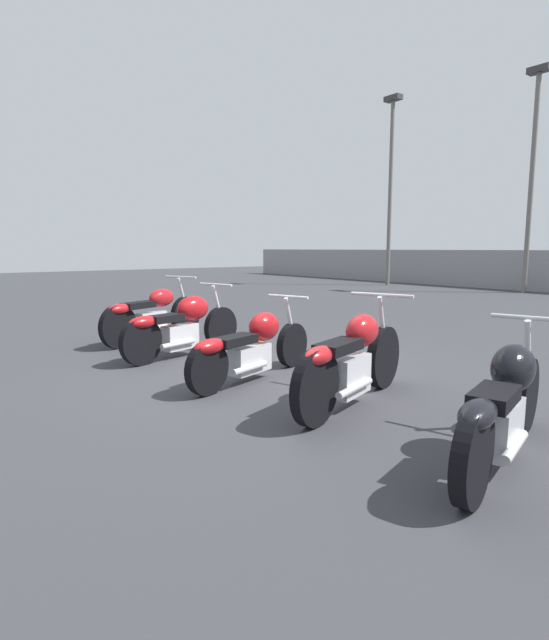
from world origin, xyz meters
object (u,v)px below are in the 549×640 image
object	(u,v)px
light_pole_right	(391,176)
motorcycle_slot_0	(152,315)
motorcycle_slot_1	(183,325)
motorcycle_slot_4	(504,405)
traffic_cone_near	(256,335)
motorcycle_slot_3	(352,360)
motorcycle_slot_2	(252,346)
light_pole_left	(533,162)

from	to	relation	value
light_pole_right	motorcycle_slot_0	world-z (taller)	light_pole_right
motorcycle_slot_1	light_pole_right	bearing A→B (deg)	104.11
motorcycle_slot_4	traffic_cone_near	world-z (taller)	motorcycle_slot_4
motorcycle_slot_0	motorcycle_slot_4	bearing A→B (deg)	-21.00
motorcycle_slot_1	motorcycle_slot_3	distance (m)	3.04
light_pole_right	motorcycle_slot_4	xyz separation A→B (m)	(11.96, -12.88, -3.99)
motorcycle_slot_2	motorcycle_slot_4	distance (m)	2.92
motorcycle_slot_1	motorcycle_slot_2	world-z (taller)	motorcycle_slot_1
light_pole_left	motorcycle_slot_0	world-z (taller)	light_pole_left
motorcycle_slot_1	traffic_cone_near	bearing A→B (deg)	46.27
light_pole_left	motorcycle_slot_1	size ratio (longest dim) A/B	3.55
motorcycle_slot_2	motorcycle_slot_0	bearing A→B (deg)	161.22
traffic_cone_near	light_pole_right	bearing A→B (deg)	122.94
motorcycle_slot_3	traffic_cone_near	xyz separation A→B (m)	(-2.53, 0.64, -0.18)
light_pole_left	motorcycle_slot_3	world-z (taller)	light_pole_left
motorcycle_slot_2	motorcycle_slot_4	bearing A→B (deg)	-14.47
motorcycle_slot_3	motorcycle_slot_2	bearing A→B (deg)	171.57
motorcycle_slot_0	motorcycle_slot_1	bearing A→B (deg)	-26.73
light_pole_left	motorcycle_slot_2	bearing A→B (deg)	-74.64
motorcycle_slot_4	light_pole_right	bearing A→B (deg)	116.64
motorcycle_slot_0	motorcycle_slot_1	world-z (taller)	motorcycle_slot_0
motorcycle_slot_0	motorcycle_slot_3	world-z (taller)	motorcycle_slot_3
motorcycle_slot_3	motorcycle_slot_4	xyz separation A→B (m)	(1.56, -0.10, -0.03)
light_pole_right	motorcycle_slot_2	bearing A→B (deg)	-55.22
motorcycle_slot_0	motorcycle_slot_1	size ratio (longest dim) A/B	1.00
light_pole_left	motorcycle_slot_2	xyz separation A→B (m)	(3.83, -13.93, -3.94)
motorcycle_slot_1	motorcycle_slot_3	bearing A→B (deg)	-10.32
light_pole_left	motorcycle_slot_2	world-z (taller)	light_pole_left
motorcycle_slot_2	motorcycle_slot_3	distance (m)	1.38
light_pole_left	motorcycle_slot_0	size ratio (longest dim) A/B	3.54
light_pole_left	traffic_cone_near	size ratio (longest dim) A/B	13.70
motorcycle_slot_0	motorcycle_slot_4	distance (m)	5.92
light_pole_right	motorcycle_slot_4	distance (m)	18.03
light_pole_right	motorcycle_slot_2	xyz separation A→B (m)	(9.04, -13.02, -4.02)
motorcycle_slot_0	motorcycle_slot_3	bearing A→B (deg)	-19.57
light_pole_right	motorcycle_slot_0	bearing A→B (deg)	-64.96
motorcycle_slot_2	light_pole_right	bearing A→B (deg)	107.68
traffic_cone_near	light_pole_left	bearing A→B (deg)	101.49
motorcycle_slot_0	motorcycle_slot_2	bearing A→B (deg)	-23.12
motorcycle_slot_2	motorcycle_slot_4	world-z (taller)	motorcycle_slot_4
motorcycle_slot_0	traffic_cone_near	distance (m)	2.00
light_pole_right	motorcycle_slot_3	bearing A→B (deg)	-50.87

